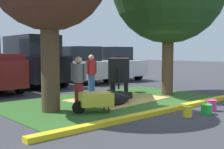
{
  "coord_description": "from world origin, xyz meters",
  "views": [
    {
      "loc": [
        -7.33,
        -5.96,
        1.74
      ],
      "look_at": [
        -0.21,
        1.94,
        0.9
      ],
      "focal_mm": 46.87,
      "sensor_mm": 36.0,
      "label": 1
    }
  ],
  "objects_px": {
    "calf_lying": "(118,98)",
    "person_handler": "(79,81)",
    "wheelbarrow": "(95,99)",
    "person_visitor_near": "(91,74)",
    "bucket_pink": "(212,105)",
    "hatchback_white": "(112,64)",
    "suv_black": "(31,61)",
    "bucket_green": "(206,109)",
    "sedan_red": "(79,65)",
    "bucket_yellow": "(188,111)",
    "cow_holstein": "(119,69)"
  },
  "relations": [
    {
      "from": "person_handler",
      "to": "bucket_green",
      "type": "distance_m",
      "value": 3.78
    },
    {
      "from": "bucket_yellow",
      "to": "sedan_red",
      "type": "height_order",
      "value": "sedan_red"
    },
    {
      "from": "bucket_yellow",
      "to": "person_visitor_near",
      "type": "bearing_deg",
      "value": 84.1
    },
    {
      "from": "cow_holstein",
      "to": "bucket_yellow",
      "type": "bearing_deg",
      "value": -103.74
    },
    {
      "from": "cow_holstein",
      "to": "hatchback_white",
      "type": "xyz_separation_m",
      "value": [
        4.75,
        5.72,
        -0.1
      ]
    },
    {
      "from": "calf_lying",
      "to": "person_visitor_near",
      "type": "relative_size",
      "value": 0.82
    },
    {
      "from": "cow_holstein",
      "to": "bucket_green",
      "type": "height_order",
      "value": "cow_holstein"
    },
    {
      "from": "wheelbarrow",
      "to": "calf_lying",
      "type": "bearing_deg",
      "value": 17.69
    },
    {
      "from": "sedan_red",
      "to": "suv_black",
      "type": "bearing_deg",
      "value": 179.31
    },
    {
      "from": "cow_holstein",
      "to": "hatchback_white",
      "type": "bearing_deg",
      "value": 50.28
    },
    {
      "from": "calf_lying",
      "to": "wheelbarrow",
      "type": "bearing_deg",
      "value": -162.31
    },
    {
      "from": "bucket_pink",
      "to": "person_visitor_near",
      "type": "bearing_deg",
      "value": 98.49
    },
    {
      "from": "bucket_green",
      "to": "person_visitor_near",
      "type": "bearing_deg",
      "value": 92.4
    },
    {
      "from": "cow_holstein",
      "to": "sedan_red",
      "type": "distance_m",
      "value": 6.1
    },
    {
      "from": "person_visitor_near",
      "to": "bucket_pink",
      "type": "xyz_separation_m",
      "value": [
        0.71,
        -4.79,
        -0.7
      ]
    },
    {
      "from": "cow_holstein",
      "to": "suv_black",
      "type": "bearing_deg",
      "value": 96.65
    },
    {
      "from": "suv_black",
      "to": "sedan_red",
      "type": "relative_size",
      "value": 1.05
    },
    {
      "from": "calf_lying",
      "to": "hatchback_white",
      "type": "bearing_deg",
      "value": 49.26
    },
    {
      "from": "suv_black",
      "to": "hatchback_white",
      "type": "relative_size",
      "value": 1.05
    },
    {
      "from": "cow_holstein",
      "to": "sedan_red",
      "type": "relative_size",
      "value": 0.56
    },
    {
      "from": "hatchback_white",
      "to": "cow_holstein",
      "type": "bearing_deg",
      "value": -129.72
    },
    {
      "from": "wheelbarrow",
      "to": "sedan_red",
      "type": "height_order",
      "value": "sedan_red"
    },
    {
      "from": "bucket_yellow",
      "to": "bucket_green",
      "type": "relative_size",
      "value": 0.9
    },
    {
      "from": "person_handler",
      "to": "bucket_yellow",
      "type": "distance_m",
      "value": 3.3
    },
    {
      "from": "calf_lying",
      "to": "person_handler",
      "type": "xyz_separation_m",
      "value": [
        -1.21,
        0.43,
        0.61
      ]
    },
    {
      "from": "bucket_green",
      "to": "sedan_red",
      "type": "bearing_deg",
      "value": 75.69
    },
    {
      "from": "sedan_red",
      "to": "person_visitor_near",
      "type": "bearing_deg",
      "value": -120.21
    },
    {
      "from": "person_handler",
      "to": "bucket_pink",
      "type": "height_order",
      "value": "person_handler"
    },
    {
      "from": "person_handler",
      "to": "bucket_yellow",
      "type": "xyz_separation_m",
      "value": [
        1.47,
        -2.88,
        -0.7
      ]
    },
    {
      "from": "calf_lying",
      "to": "bucket_pink",
      "type": "height_order",
      "value": "calf_lying"
    },
    {
      "from": "person_visitor_near",
      "to": "bucket_pink",
      "type": "bearing_deg",
      "value": -81.51
    },
    {
      "from": "person_visitor_near",
      "to": "hatchback_white",
      "type": "bearing_deg",
      "value": 41.25
    },
    {
      "from": "person_visitor_near",
      "to": "wheelbarrow",
      "type": "relative_size",
      "value": 1.03
    },
    {
      "from": "person_visitor_near",
      "to": "sedan_red",
      "type": "relative_size",
      "value": 0.36
    },
    {
      "from": "suv_black",
      "to": "hatchback_white",
      "type": "bearing_deg",
      "value": 0.01
    },
    {
      "from": "bucket_yellow",
      "to": "bucket_green",
      "type": "height_order",
      "value": "bucket_yellow"
    },
    {
      "from": "person_handler",
      "to": "sedan_red",
      "type": "xyz_separation_m",
      "value": [
        4.55,
        6.35,
        0.13
      ]
    },
    {
      "from": "cow_holstein",
      "to": "wheelbarrow",
      "type": "distance_m",
      "value": 2.88
    },
    {
      "from": "sedan_red",
      "to": "cow_holstein",
      "type": "bearing_deg",
      "value": -111.36
    },
    {
      "from": "cow_holstein",
      "to": "wheelbarrow",
      "type": "bearing_deg",
      "value": -147.68
    },
    {
      "from": "sedan_red",
      "to": "hatchback_white",
      "type": "height_order",
      "value": "same"
    },
    {
      "from": "hatchback_white",
      "to": "suv_black",
      "type": "bearing_deg",
      "value": -179.99
    },
    {
      "from": "calf_lying",
      "to": "bucket_yellow",
      "type": "relative_size",
      "value": 4.58
    },
    {
      "from": "bucket_green",
      "to": "bucket_pink",
      "type": "bearing_deg",
      "value": 13.38
    },
    {
      "from": "wheelbarrow",
      "to": "sedan_red",
      "type": "bearing_deg",
      "value": 57.43
    },
    {
      "from": "cow_holstein",
      "to": "calf_lying",
      "type": "relative_size",
      "value": 1.87
    },
    {
      "from": "hatchback_white",
      "to": "person_visitor_near",
      "type": "bearing_deg",
      "value": -138.75
    },
    {
      "from": "calf_lying",
      "to": "sedan_red",
      "type": "bearing_deg",
      "value": 63.75
    },
    {
      "from": "hatchback_white",
      "to": "bucket_pink",
      "type": "bearing_deg",
      "value": -115.41
    },
    {
      "from": "person_visitor_near",
      "to": "suv_black",
      "type": "distance_m",
      "value": 4.52
    }
  ]
}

